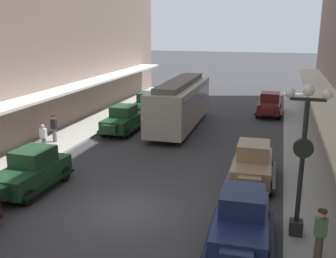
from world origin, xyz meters
TOP-DOWN VIEW (x-y plane):
  - ground_plane at (0.00, 0.00)m, footprint 200.00×200.00m
  - sidewalk_right at (7.50, 0.00)m, footprint 3.00×60.00m
  - parked_car_0 at (-4.76, 16.31)m, footprint 2.26×4.30m
  - parked_car_2 at (-4.60, 10.75)m, footprint 2.14×4.26m
  - parked_car_3 at (4.83, 19.04)m, footprint 2.23×4.29m
  - parked_car_4 at (4.57, 4.36)m, footprint 2.20×4.28m
  - parked_car_5 at (-4.75, 0.71)m, footprint 2.24×4.30m
  - parked_car_6 at (-4.54, 20.89)m, footprint 2.31×4.32m
  - parked_car_7 at (4.63, -1.27)m, footprint 2.26×4.30m
  - streetcar at (-1.15, 12.95)m, footprint 2.67×9.64m
  - lamp_post_with_clock at (6.40, -0.31)m, footprint 1.42×0.44m
  - pedestrian_0 at (-7.00, 5.05)m, footprint 0.36×0.24m
  - pedestrian_2 at (7.00, -1.75)m, footprint 0.36×0.28m
  - pedestrian_3 at (-7.58, 7.04)m, footprint 0.36×0.28m

SIDE VIEW (x-z plane):
  - ground_plane at x=0.00m, z-range 0.00..0.00m
  - sidewalk_right at x=7.50m, z-range 0.00..0.15m
  - parked_car_0 at x=-4.76m, z-range 0.02..1.86m
  - parked_car_2 at x=-4.60m, z-range 0.02..1.86m
  - parked_car_3 at x=4.83m, z-range 0.02..1.86m
  - parked_car_4 at x=4.57m, z-range 0.02..1.86m
  - parked_car_5 at x=-4.75m, z-range 0.02..1.86m
  - parked_car_6 at x=-4.54m, z-range 0.02..1.86m
  - parked_car_7 at x=4.63m, z-range 0.02..1.86m
  - pedestrian_0 at x=-7.00m, z-range 0.17..1.81m
  - pedestrian_2 at x=7.00m, z-range 0.18..1.85m
  - pedestrian_3 at x=-7.58m, z-range 0.18..1.85m
  - streetcar at x=-1.15m, z-range 0.17..3.63m
  - lamp_post_with_clock at x=6.40m, z-range 0.41..5.57m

